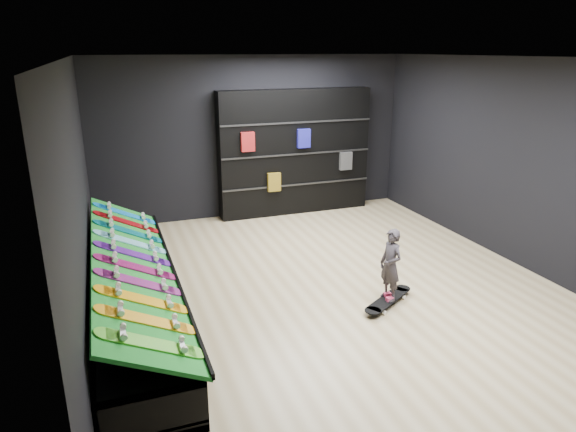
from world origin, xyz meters
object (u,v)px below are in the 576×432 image
object	(u,v)px
display_rack	(133,298)
child	(390,278)
floor_skateboard	(388,301)
back_shelving	(295,152)

from	to	relation	value
display_rack	child	bearing A→B (deg)	-14.25
floor_skateboard	child	distance (m)	0.32
display_rack	child	xyz separation A→B (m)	(3.05, -0.77, 0.12)
back_shelving	floor_skateboard	distance (m)	4.26
display_rack	back_shelving	xyz separation A→B (m)	(3.32, 3.32, 0.94)
floor_skateboard	child	bearing A→B (deg)	0.00
back_shelving	child	distance (m)	4.19
display_rack	floor_skateboard	size ratio (longest dim) A/B	4.59
floor_skateboard	display_rack	bearing A→B (deg)	134.61
child	back_shelving	bearing A→B (deg)	167.45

